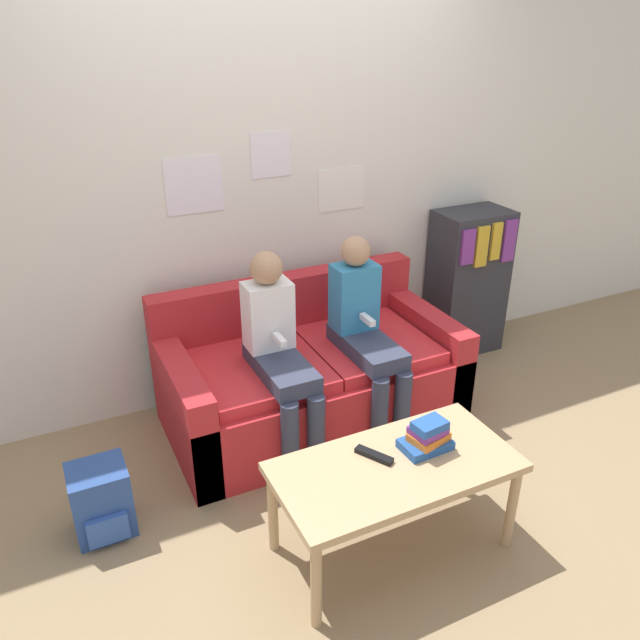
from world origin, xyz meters
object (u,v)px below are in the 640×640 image
tv_remote (374,455)px  backpack (102,501)px  person_left (279,350)px  bookshelf (467,282)px  person_right (365,330)px  couch (310,376)px  coffee_table (395,473)px

tv_remote → backpack: tv_remote is taller
person_left → backpack: 1.08m
bookshelf → person_right: bearing=-155.0°
tv_remote → person_left: bearing=67.3°
person_left → bookshelf: (1.60, 0.51, -0.10)m
couch → backpack: 1.30m
coffee_table → person_right: bearing=68.3°
couch → coffee_table: 1.08m
couch → coffee_table: (-0.10, -1.07, 0.13)m
coffee_table → person_left: person_left is taller
couch → person_right: person_right is taller
bookshelf → backpack: size_ratio=2.92×
tv_remote → coffee_table: bearing=-80.7°
coffee_table → backpack: (-1.12, 0.65, -0.24)m
coffee_table → person_left: size_ratio=0.94×
person_left → couch: bearing=36.6°
person_left → person_right: (0.50, -0.00, -0.00)m
person_right → bookshelf: person_right is taller
couch → person_left: 0.47m
person_right → coffee_table: bearing=-111.7°
person_right → tv_remote: bearing=-117.1°
couch → backpack: bearing=-161.5°
person_right → backpack: 1.54m
tv_remote → backpack: (-1.06, 0.58, -0.30)m
person_left → bookshelf: size_ratio=1.09×
person_right → person_left: bearing=180.0°
tv_remote → bookshelf: 1.98m
couch → person_left: (-0.26, -0.20, 0.33)m
couch → tv_remote: bearing=-99.4°
person_right → tv_remote: 0.90m
coffee_table → person_left: 0.91m
person_right → couch: bearing=140.9°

